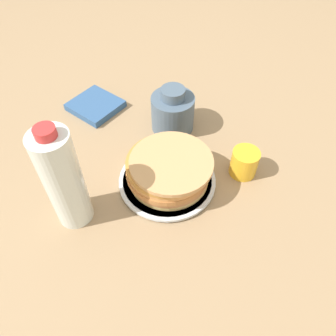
{
  "coord_description": "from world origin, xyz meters",
  "views": [
    {
      "loc": [
        0.33,
        0.34,
        0.61
      ],
      "look_at": [
        -0.01,
        0.0,
        0.05
      ],
      "focal_mm": 35.0,
      "sensor_mm": 36.0,
      "label": 1
    }
  ],
  "objects": [
    {
      "name": "ground_plane",
      "position": [
        0.0,
        0.0,
        0.0
      ],
      "size": [
        4.0,
        4.0,
        0.0
      ],
      "primitive_type": "plane",
      "color": "#9E7F5B"
    },
    {
      "name": "plate",
      "position": [
        -0.01,
        0.0,
        0.01
      ],
      "size": [
        0.23,
        0.23,
        0.01
      ],
      "color": "silver",
      "rests_on": "ground_plane"
    },
    {
      "name": "pancake_stack",
      "position": [
        -0.01,
        0.0,
        0.05
      ],
      "size": [
        0.19,
        0.2,
        0.07
      ],
      "color": "tan",
      "rests_on": "plate"
    },
    {
      "name": "juice_glass",
      "position": [
        -0.16,
        0.11,
        0.03
      ],
      "size": [
        0.06,
        0.06,
        0.07
      ],
      "color": "yellow",
      "rests_on": "ground_plane"
    },
    {
      "name": "cream_jug",
      "position": [
        -0.16,
        -0.13,
        0.05
      ],
      "size": [
        0.11,
        0.11,
        0.12
      ],
      "color": "#4C6075",
      "rests_on": "ground_plane"
    },
    {
      "name": "water_bottle_near",
      "position": [
        0.19,
        -0.08,
        0.12
      ],
      "size": [
        0.08,
        0.08,
        0.25
      ],
      "color": "silver",
      "rests_on": "ground_plane"
    },
    {
      "name": "napkin",
      "position": [
        -0.06,
        -0.34,
        0.01
      ],
      "size": [
        0.14,
        0.15,
        0.02
      ],
      "color": "#33598C",
      "rests_on": "ground_plane"
    }
  ]
}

